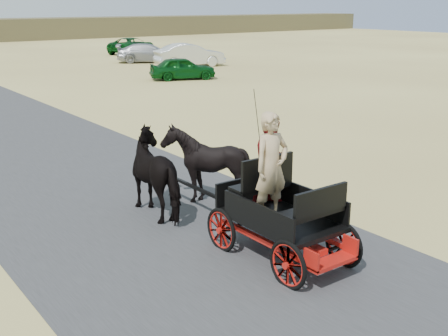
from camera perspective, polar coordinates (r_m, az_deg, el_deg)
ground at (r=8.68m, az=4.53°, el=-12.30°), size 140.00×140.00×0.00m
road at (r=8.68m, az=4.53°, el=-12.27°), size 6.00×140.00×0.01m
carriage at (r=9.60m, az=5.75°, el=-7.00°), size 1.30×2.40×0.72m
horse_left at (r=11.41m, az=-6.43°, el=-0.56°), size 0.91×2.01×1.70m
horse_right at (r=11.97m, az=-1.89°, el=0.36°), size 1.37×1.54×1.70m
driver_man at (r=9.08m, az=4.83°, el=0.10°), size 0.66×0.43×1.80m
passenger_woman at (r=9.82m, az=4.89°, el=0.69°), size 0.77×0.60×1.58m
car_a at (r=32.06m, az=-4.22°, el=10.08°), size 3.95×2.64×1.25m
car_b at (r=38.58m, az=-3.53°, el=11.38°), size 4.90×2.53×1.54m
car_c at (r=41.63m, az=-7.65°, el=11.50°), size 4.91×3.92×1.33m
car_d at (r=49.20m, az=-9.34°, el=12.18°), size 5.27×4.37×1.34m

